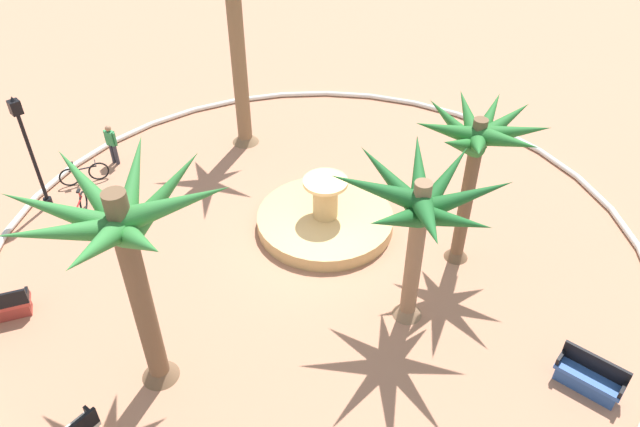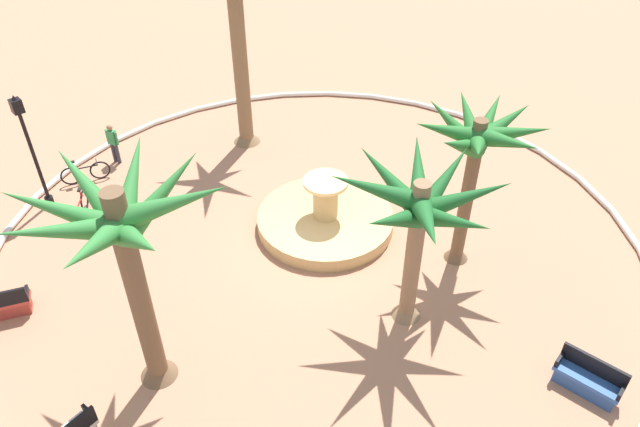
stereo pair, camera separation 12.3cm
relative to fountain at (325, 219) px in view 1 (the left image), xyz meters
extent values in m
plane|color=tan|center=(0.78, 0.48, -0.28)|extent=(80.00, 80.00, 0.00)
torus|color=silver|center=(0.78, 0.48, -0.18)|extent=(20.26, 20.26, 0.20)
cylinder|color=tan|center=(0.00, 0.00, -0.06)|extent=(4.43, 4.43, 0.45)
cylinder|color=#236093|center=(0.00, 0.00, -0.09)|extent=(3.90, 3.90, 0.34)
cylinder|color=tan|center=(0.00, 0.00, 0.79)|extent=(0.80, 0.80, 1.25)
cylinder|color=#E0B370|center=(0.00, 0.00, 1.48)|extent=(1.42, 1.42, 0.12)
cylinder|color=brown|center=(-1.91, 3.85, 2.13)|extent=(0.39, 0.39, 4.82)
cone|color=brown|center=(-1.91, 3.85, -0.03)|extent=(0.73, 0.73, 0.50)
cone|color=#28702D|center=(-1.11, 3.86, 4.11)|extent=(1.87, 0.58, 1.35)
cone|color=#28702D|center=(-1.19, 4.31, 4.22)|extent=(1.89, 1.51, 1.16)
cone|color=#28702D|center=(-1.84, 4.72, 4.30)|extent=(0.70, 1.94, 1.02)
cone|color=#28702D|center=(-2.38, 4.58, 4.29)|extent=(1.51, 1.90, 1.03)
cone|color=#28702D|center=(-2.73, 4.03, 4.22)|extent=(1.97, 0.97, 1.17)
cone|color=#28702D|center=(-2.70, 3.60, 4.17)|extent=(1.97, 1.10, 1.25)
cone|color=#28702D|center=(-2.37, 3.17, 4.16)|extent=(1.53, 1.87, 1.27)
cone|color=#28702D|center=(-1.84, 3.05, 4.11)|extent=(0.71, 1.90, 1.36)
cone|color=#28702D|center=(-1.21, 3.32, 4.27)|extent=(1.86, 1.59, 1.07)
cylinder|color=brown|center=(-1.29, -5.94, 3.13)|extent=(0.55, 0.55, 6.83)
cone|color=brown|center=(-1.29, -5.94, -0.03)|extent=(1.04, 1.04, 0.50)
cylinder|color=#8E6B4C|center=(0.99, 4.35, 1.96)|extent=(0.43, 0.43, 4.48)
cone|color=#8E6B4C|center=(0.99, 4.35, -0.03)|extent=(0.82, 0.82, 0.50)
cone|color=#1E6028|center=(2.00, 4.44, 3.69)|extent=(2.31, 0.75, 1.51)
cone|color=#1E6028|center=(1.74, 5.15, 3.91)|extent=(2.00, 2.08, 1.11)
cone|color=#1E6028|center=(1.10, 5.37, 3.73)|extent=(0.80, 2.33, 1.44)
cone|color=#1E6028|center=(0.21, 5.05, 3.78)|extent=(2.09, 1.95, 1.36)
cone|color=#1E6028|center=(-0.02, 4.23, 3.71)|extent=(2.33, 0.82, 1.48)
cone|color=#1E6028|center=(0.23, 3.62, 3.82)|extent=(2.05, 2.01, 1.28)
cone|color=#1E6028|center=(0.96, 3.31, 3.78)|extent=(0.63, 2.32, 1.35)
cone|color=#1E6028|center=(1.68, 3.51, 3.91)|extent=(1.90, 2.16, 1.11)
cylinder|color=brown|center=(7.09, 1.48, 2.57)|extent=(0.49, 0.49, 5.71)
cone|color=brown|center=(7.09, 1.48, -0.03)|extent=(0.94, 0.94, 0.50)
cone|color=#337F38|center=(8.17, 1.35, 4.97)|extent=(2.44, 0.84, 1.43)
cone|color=#337F38|center=(7.91, 2.21, 5.00)|extent=(2.16, 2.01, 1.39)
cone|color=#337F38|center=(7.21, 2.53, 4.91)|extent=(0.84, 2.41, 1.55)
cone|color=#337F38|center=(6.20, 2.17, 5.08)|extent=(2.25, 1.92, 1.24)
cone|color=#337F38|center=(6.07, 1.44, 4.83)|extent=(2.34, 0.66, 1.68)
cone|color=#337F38|center=(6.35, 0.73, 4.91)|extent=(2.05, 2.07, 1.55)
cone|color=#337F38|center=(7.14, 0.39, 4.99)|extent=(0.68, 2.42, 1.40)
cone|color=#337F38|center=(7.89, 0.75, 4.97)|extent=(2.14, 2.03, 1.43)
cube|color=#9C342B|center=(9.22, -3.20, -0.09)|extent=(1.53, 1.01, 0.39)
cube|color=black|center=(8.53, -2.90, 0.31)|extent=(0.25, 0.44, 0.24)
cube|color=#335BA8|center=(-0.35, 8.94, 0.17)|extent=(0.71, 1.65, 0.12)
cube|color=black|center=(-0.55, 8.91, 0.47)|extent=(0.29, 1.60, 0.50)
cube|color=#2B4E8F|center=(-0.35, 8.94, -0.09)|extent=(0.65, 1.52, 0.39)
cube|color=black|center=(-0.45, 9.68, 0.31)|extent=(0.46, 0.14, 0.24)
cube|color=black|center=(-0.25, 8.20, 0.31)|extent=(0.46, 0.14, 0.24)
cube|color=black|center=(8.98, 1.77, 0.31)|extent=(0.15, 0.46, 0.24)
cylinder|color=black|center=(6.15, -7.26, 1.49)|extent=(0.12, 0.12, 3.54)
cylinder|color=black|center=(6.15, -7.26, -0.13)|extent=(0.28, 0.28, 0.30)
cube|color=black|center=(6.15, -7.26, 3.48)|extent=(0.32, 0.32, 0.44)
sphere|color=#F2EDCC|center=(6.15, -7.26, 3.48)|extent=(0.22, 0.22, 0.22)
cone|color=black|center=(6.15, -7.26, 3.76)|extent=(0.20, 0.20, 0.18)
torus|color=black|center=(5.99, -5.38, 0.08)|extent=(0.50, 0.60, 0.72)
torus|color=black|center=(5.36, -6.15, 0.08)|extent=(0.50, 0.60, 0.72)
cylinder|color=#B21919|center=(5.67, -5.76, 0.31)|extent=(0.64, 0.77, 0.05)
cylinder|color=#B21919|center=(5.45, -6.03, 0.46)|extent=(0.04, 0.04, 0.30)
cube|color=black|center=(5.45, -6.03, 0.63)|extent=(0.20, 0.22, 0.06)
cylinder|color=#B21919|center=(5.96, -5.42, 0.44)|extent=(0.36, 0.30, 0.03)
torus|color=black|center=(4.13, -7.47, 0.08)|extent=(0.70, 0.31, 0.72)
torus|color=black|center=(5.06, -7.82, 0.08)|extent=(0.70, 0.31, 0.72)
cylinder|color=black|center=(4.59, -7.64, 0.31)|extent=(0.91, 0.38, 0.05)
cylinder|color=black|center=(4.92, -7.76, 0.46)|extent=(0.04, 0.04, 0.30)
cube|color=black|center=(4.92, -7.76, 0.63)|extent=(0.22, 0.16, 0.06)
cylinder|color=black|center=(4.17, -7.48, 0.44)|extent=(0.18, 0.42, 0.03)
cylinder|color=#33333D|center=(3.23, -8.14, 0.13)|extent=(0.14, 0.14, 0.82)
cylinder|color=#33333D|center=(3.16, -7.97, 0.13)|extent=(0.14, 0.14, 0.82)
cube|color=#338C4C|center=(3.19, -8.05, 0.81)|extent=(0.31, 0.39, 0.56)
sphere|color=#9E7051|center=(3.19, -8.05, 1.21)|extent=(0.22, 0.22, 0.22)
cylinder|color=#338C4C|center=(3.27, -8.26, 0.81)|extent=(0.09, 0.09, 0.53)
cylinder|color=#338C4C|center=(3.11, -7.85, 0.81)|extent=(0.09, 0.09, 0.53)
camera|label=1|loc=(10.58, 11.09, 12.38)|focal=34.03mm
camera|label=2|loc=(10.49, 11.17, 12.38)|focal=34.03mm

